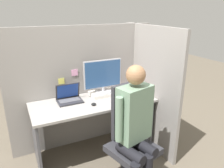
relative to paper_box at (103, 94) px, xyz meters
The scene contains 13 objects.
ground_plane 0.91m from the paper_box, 113.39° to the right, with size 12.00×12.00×0.00m, color #665B4C.
cubicle_panel_back 0.29m from the paper_box, 131.74° to the left, with size 2.02×0.05×1.65m.
cubicle_panel_right 0.63m from the paper_box, 17.52° to the right, with size 0.04×1.25×1.65m.
desk 0.31m from the paper_box, 146.54° to the right, with size 1.52×0.63×0.74m.
paper_box is the anchor object (origin of this frame).
monitor 0.24m from the paper_box, 90.00° to the left, with size 0.51×0.22×0.43m.
laptop 0.46m from the paper_box, behind, with size 0.30×0.22×0.22m.
mouse 0.33m from the paper_box, 133.55° to the right, with size 0.06×0.05×0.03m.
stapler 0.49m from the paper_box, 19.67° to the right, with size 0.05×0.12×0.06m.
carrot_toy 0.35m from the paper_box, 77.45° to the right, with size 0.05×0.16×0.05m.
office_chair 0.74m from the paper_box, 88.70° to the right, with size 0.56×0.61×1.09m.
person 0.86m from the paper_box, 91.69° to the right, with size 0.47×0.49×1.35m.
coffee_mug 0.38m from the paper_box, ahead, with size 0.09×0.09×0.10m.
Camera 1 is at (-0.88, -2.04, 1.85)m, focal length 35.00 mm.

